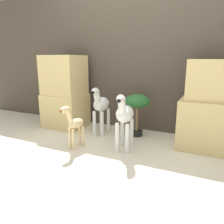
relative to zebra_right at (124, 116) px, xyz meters
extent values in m
plane|color=beige|center=(-0.18, -0.34, -0.44)|extent=(14.00, 14.00, 0.00)
cube|color=#473D33|center=(-0.18, 0.91, 0.66)|extent=(6.40, 0.08, 2.20)
cube|color=#D1B775|center=(-1.25, 0.50, -0.17)|extent=(0.64, 0.54, 0.54)
cube|color=#D1B775|center=(-1.25, 0.50, 0.42)|extent=(0.60, 0.51, 0.62)
cube|color=#D1B775|center=(0.90, 0.50, -0.13)|extent=(0.64, 0.54, 0.62)
cube|color=#D1B775|center=(0.90, 0.50, 0.43)|extent=(0.51, 0.43, 0.49)
cylinder|color=silver|center=(0.07, -0.09, -0.25)|extent=(0.05, 0.05, 0.37)
cylinder|color=silver|center=(-0.05, -0.10, -0.25)|extent=(0.05, 0.05, 0.37)
cylinder|color=silver|center=(0.04, 0.16, -0.25)|extent=(0.05, 0.05, 0.37)
cylinder|color=silver|center=(-0.08, 0.14, -0.25)|extent=(0.05, 0.05, 0.37)
ellipsoid|color=silver|center=(0.00, 0.03, 0.02)|extent=(0.25, 0.37, 0.21)
cylinder|color=silver|center=(0.02, -0.12, 0.15)|extent=(0.11, 0.15, 0.21)
ellipsoid|color=silver|center=(0.02, -0.18, 0.24)|extent=(0.11, 0.17, 0.10)
sphere|color=black|center=(0.03, -0.25, 0.23)|extent=(0.05, 0.05, 0.05)
cube|color=black|center=(0.02, -0.12, 0.16)|extent=(0.03, 0.09, 0.18)
cylinder|color=silver|center=(-0.47, 0.31, -0.25)|extent=(0.05, 0.05, 0.37)
cylinder|color=silver|center=(-0.59, 0.30, -0.25)|extent=(0.05, 0.05, 0.37)
cylinder|color=silver|center=(-0.49, 0.55, -0.25)|extent=(0.05, 0.05, 0.37)
cylinder|color=silver|center=(-0.61, 0.54, -0.25)|extent=(0.05, 0.05, 0.37)
ellipsoid|color=silver|center=(-0.54, 0.43, 0.02)|extent=(0.23, 0.36, 0.21)
cylinder|color=silver|center=(-0.53, 0.28, 0.15)|extent=(0.10, 0.15, 0.21)
ellipsoid|color=silver|center=(-0.53, 0.22, 0.24)|extent=(0.10, 0.17, 0.10)
sphere|color=black|center=(-0.52, 0.15, 0.23)|extent=(0.05, 0.05, 0.05)
cube|color=black|center=(-0.53, 0.28, 0.16)|extent=(0.03, 0.08, 0.18)
cylinder|color=#E0C184|center=(-0.56, -0.29, -0.30)|extent=(0.03, 0.03, 0.27)
cylinder|color=#E0C184|center=(-0.62, -0.27, -0.30)|extent=(0.03, 0.03, 0.27)
cylinder|color=#E0C184|center=(-0.52, -0.13, -0.30)|extent=(0.03, 0.03, 0.27)
cylinder|color=#E0C184|center=(-0.58, -0.11, -0.30)|extent=(0.03, 0.03, 0.27)
ellipsoid|color=#E0C184|center=(-0.57, -0.20, -0.11)|extent=(0.17, 0.25, 0.12)
cylinder|color=#E0C184|center=(-0.59, -0.30, 0.00)|extent=(0.09, 0.13, 0.20)
ellipsoid|color=#E0C184|center=(-0.61, -0.35, 0.09)|extent=(0.11, 0.15, 0.08)
sphere|color=brown|center=(-0.62, -0.41, 0.08)|extent=(0.04, 0.04, 0.04)
cylinder|color=black|center=(-0.02, 0.55, -0.40)|extent=(0.18, 0.18, 0.08)
cylinder|color=brown|center=(-0.02, 0.55, -0.18)|extent=(0.04, 0.04, 0.34)
ellipsoid|color=#235B28|center=(-0.02, 0.55, 0.09)|extent=(0.35, 0.35, 0.20)
camera|label=1|loc=(0.95, -2.38, 0.68)|focal=35.00mm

